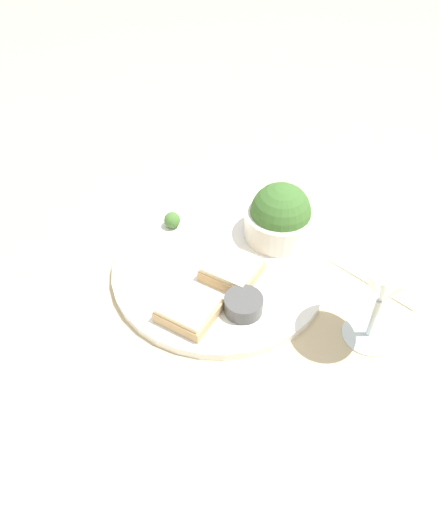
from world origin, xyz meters
TOP-DOWN VIEW (x-y plane):
  - ground_plane at (0.00, 0.00)m, footprint 4.00×4.00m
  - dinner_plate at (0.00, 0.00)m, footprint 0.34×0.34m
  - salad_bowl at (-0.02, 0.12)m, footprint 0.12×0.12m
  - sauce_ramekin at (0.10, -0.01)m, footprint 0.06×0.06m
  - cheese_toast_near at (0.03, 0.01)m, footprint 0.11×0.11m
  - cheese_toast_far at (0.07, -0.08)m, footprint 0.10×0.10m
  - wine_glass at (0.20, 0.14)m, footprint 0.09×0.09m
  - garnish at (-0.12, -0.03)m, footprint 0.03×0.03m
  - napkin at (0.11, 0.25)m, footprint 0.18×0.16m

SIDE VIEW (x-z plane):
  - ground_plane at x=0.00m, z-range 0.00..0.00m
  - napkin at x=0.11m, z-range 0.00..0.01m
  - dinner_plate at x=0.00m, z-range 0.00..0.01m
  - cheese_toast_near at x=0.03m, z-range 0.01..0.04m
  - cheese_toast_far at x=0.07m, z-range 0.01..0.04m
  - garnish at x=-0.12m, z-range 0.01..0.04m
  - sauce_ramekin at x=0.10m, z-range 0.02..0.04m
  - salad_bowl at x=-0.02m, z-range 0.00..0.10m
  - wine_glass at x=0.20m, z-range 0.03..0.18m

